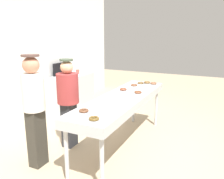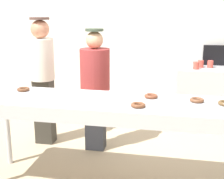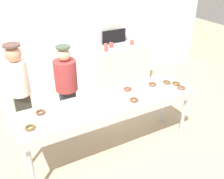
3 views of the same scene
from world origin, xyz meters
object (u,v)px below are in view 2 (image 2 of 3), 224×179
Objects in this scene: worker_baker at (95,82)px; paper_cup_0 at (201,64)px; chocolate_donut_3 at (197,100)px; paper_cup_2 at (210,64)px; paper_cup_1 at (196,66)px; prep_counter at (222,97)px; chocolate_donut_7 at (138,105)px; chocolate_donut_1 at (23,89)px; chocolate_donut_0 at (151,96)px; menu_display at (223,55)px; worker_assistant at (43,75)px; fryer_conveyor at (107,107)px.

worker_baker reaches higher than paper_cup_0.
paper_cup_2 is at bearing 81.02° from chocolate_donut_3.
prep_counter is at bearing 18.78° from paper_cup_1.
chocolate_donut_3 is 0.58m from chocolate_donut_7.
chocolate_donut_0 is at bearing -0.01° from chocolate_donut_1.
paper_cup_1 is (0.61, 2.06, 0.02)m from chocolate_donut_7.
menu_display is (0.95, 2.15, 0.12)m from chocolate_donut_0.
chocolate_donut_0 is at bearing -106.74° from paper_cup_1.
worker_assistant is at bearing -151.07° from paper_cup_0.
paper_cup_0 is 1.00× the size of paper_cup_2.
worker_baker is (-0.66, 1.02, -0.06)m from chocolate_donut_7.
chocolate_donut_7 is 0.09× the size of worker_baker.
chocolate_donut_1 is 0.08× the size of worker_assistant.
chocolate_donut_1 and chocolate_donut_3 have the same top height.
worker_baker is at bearing 49.30° from chocolate_donut_1.
chocolate_donut_0 is 0.09× the size of worker_baker.
paper_cup_0 reaches higher than chocolate_donut_3.
worker_assistant is (-1.90, 0.82, -0.00)m from chocolate_donut_3.
chocolate_donut_3 is at bearing 27.08° from chocolate_donut_7.
chocolate_donut_1 is at bearing -136.85° from menu_display.
fryer_conveyor is 2.48m from prep_counter.
chocolate_donut_0 and chocolate_donut_1 have the same top height.
worker_assistant is at bearing 98.60° from chocolate_donut_1.
chocolate_donut_3 is at bearing -103.12° from menu_display.
fryer_conveyor is 24.65× the size of paper_cup_2.
menu_display reaches higher than prep_counter.
worker_assistant is 2.36m from paper_cup_0.
prep_counter is 0.61m from paper_cup_0.
paper_cup_1 is at bearing -136.65° from worker_baker.
fryer_conveyor is 4.46× the size of menu_display.
chocolate_donut_1 is 1.00× the size of chocolate_donut_7.
fryer_conveyor is 0.84m from chocolate_donut_3.
worker_baker is (-0.34, 0.86, 0.04)m from fryer_conveyor.
worker_baker is (-0.75, 0.70, -0.06)m from chocolate_donut_0.
fryer_conveyor is 1.60× the size of worker_assistant.
fryer_conveyor is at bearing -115.93° from paper_cup_1.
chocolate_donut_3 is 1.22× the size of paper_cup_2.
chocolate_donut_3 is 0.09× the size of worker_baker.
chocolate_donut_3 is 1.22× the size of paper_cup_0.
paper_cup_0 reaches higher than chocolate_donut_7.
paper_cup_2 reaches higher than fryer_conveyor.
prep_counter is at bearing 39.41° from chocolate_donut_1.
prep_counter is (1.69, 1.18, -0.43)m from worker_baker.
paper_cup_0 is at bearing -144.28° from menu_display.
fryer_conveyor is 20.24× the size of chocolate_donut_3.
worker_baker reaches higher than chocolate_donut_3.
paper_cup_0 reaches higher than fryer_conveyor.
chocolate_donut_3 is (1.78, -0.05, 0.00)m from chocolate_donut_1.
chocolate_donut_7 is 1.22× the size of paper_cup_0.
prep_counter is 12.72× the size of paper_cup_0.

